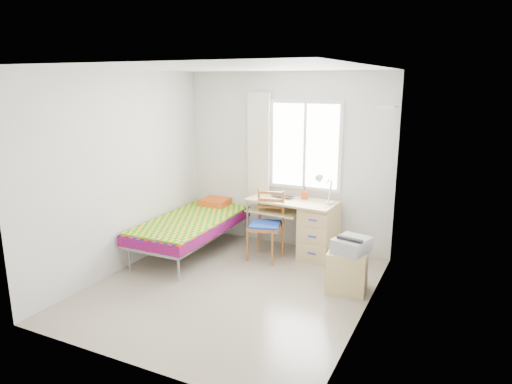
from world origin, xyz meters
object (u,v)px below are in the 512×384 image
Objects in this scene: desk at (314,228)px; printer at (351,245)px; cabinet at (347,271)px; bed at (195,222)px; chair at (267,221)px.

printer is (0.75, -0.87, 0.16)m from desk.
cabinet is (0.71, -0.87, -0.18)m from desk.
cabinet is at bearing -160.10° from printer.
chair is (1.07, 0.20, 0.11)m from bed.
cabinet is (1.30, -0.54, -0.30)m from chair.
chair is at bearing 151.06° from cabinet.
chair is 1.44m from printer.
printer is at bearing -37.44° from chair.
printer is at bearing -8.76° from bed.
chair is 2.03× the size of printer.
printer is at bearing 0.02° from cabinet.
cabinet is 0.34m from printer.
cabinet is at bearing -8.96° from bed.
desk is 1.14m from cabinet.
desk reaches higher than cabinet.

